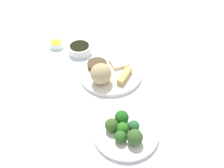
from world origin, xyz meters
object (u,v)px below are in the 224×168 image
object	(u,v)px
broccoli_plate	(126,132)
soy_sauce_bowl	(80,49)
sauce_ramekin_hot_mustard	(57,45)
main_plate	(111,74)

from	to	relation	value
broccoli_plate	soy_sauce_bowl	bearing A→B (deg)	-5.38
broccoli_plate	sauce_ramekin_hot_mustard	bearing A→B (deg)	3.25
broccoli_plate	sauce_ramekin_hot_mustard	world-z (taller)	sauce_ramekin_hot_mustard
soy_sauce_bowl	sauce_ramekin_hot_mustard	xyz separation A→B (m)	(0.09, 0.08, -0.01)
broccoli_plate	sauce_ramekin_hot_mustard	distance (m)	0.59
main_plate	sauce_ramekin_hot_mustard	world-z (taller)	sauce_ramekin_hot_mustard
broccoli_plate	soy_sauce_bowl	xyz separation A→B (m)	(0.49, -0.05, 0.01)
sauce_ramekin_hot_mustard	main_plate	bearing A→B (deg)	-157.33
soy_sauce_bowl	main_plate	bearing A→B (deg)	-167.23
soy_sauce_bowl	broccoli_plate	bearing A→B (deg)	174.62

